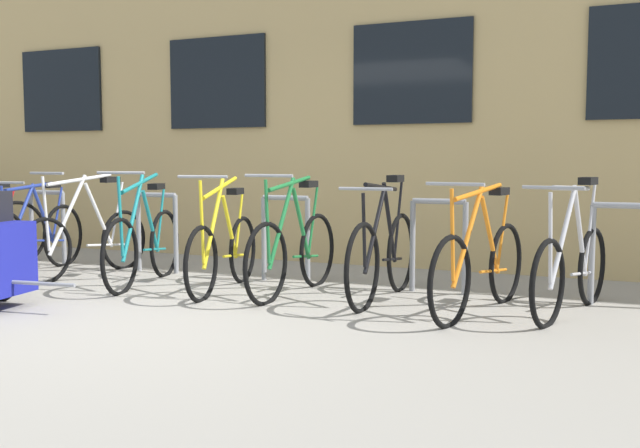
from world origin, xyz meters
name	(u,v)px	position (x,y,z in m)	size (l,w,h in m)	color
ground_plane	(133,318)	(0.00, 0.00, 0.00)	(42.00, 42.00, 0.00)	#9E998E
storefront_building	(406,36)	(0.00, 7.04, 3.17)	(28.00, 7.72, 6.34)	tan
bike_rack	(285,230)	(0.33, 1.90, 0.50)	(6.52, 0.05, 0.84)	gray
bicycle_white	(87,239)	(-1.70, 1.44, 0.37)	(0.44, 1.71, 1.08)	black
bicycle_teal	(144,244)	(-0.83, 1.23, 0.38)	(0.53, 1.65, 1.09)	black
bicycle_orange	(480,265)	(2.33, 1.21, 0.37)	(0.52, 1.72, 1.04)	black
bicycle_green	(294,251)	(0.68, 1.35, 0.38)	(0.44, 1.66, 1.08)	black
bicycle_silver	(572,266)	(2.98, 1.44, 0.37)	(0.55, 1.63, 1.06)	black
bicycle_blue	(35,236)	(-2.33, 1.38, 0.38)	(0.44, 1.67, 0.99)	black
bicycle_yellow	(223,250)	(0.03, 1.25, 0.37)	(0.44, 1.62, 1.07)	black
bicycle_black	(383,254)	(1.49, 1.41, 0.39)	(0.44, 1.69, 1.06)	black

